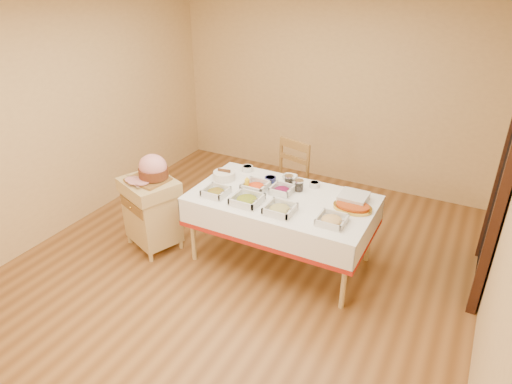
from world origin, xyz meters
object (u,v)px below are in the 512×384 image
(dining_chair, at_px, (285,184))
(butcher_cart, at_px, (152,209))
(dining_table, at_px, (282,211))
(plate_stack, at_px, (353,198))
(preserve_jar_right, at_px, (299,186))
(mustard_bottle, at_px, (247,184))
(brass_platter, at_px, (353,207))
(ham_on_board, at_px, (152,170))
(preserve_jar_left, at_px, (289,181))
(bread_basket, at_px, (224,175))

(dining_chair, bearing_deg, butcher_cart, -134.26)
(dining_table, distance_m, butcher_cart, 1.43)
(dining_table, bearing_deg, plate_stack, 20.15)
(preserve_jar_right, bearing_deg, mustard_bottle, -152.88)
(dining_table, xyz_separation_m, preserve_jar_right, (0.09, 0.21, 0.21))
(brass_platter, bearing_deg, mustard_bottle, -173.32)
(preserve_jar_right, relative_size, mustard_bottle, 0.75)
(mustard_bottle, bearing_deg, plate_stack, 14.80)
(dining_table, distance_m, preserve_jar_right, 0.31)
(plate_stack, bearing_deg, ham_on_board, -162.79)
(preserve_jar_left, distance_m, mustard_bottle, 0.45)
(dining_chair, xyz_separation_m, bread_basket, (-0.45, -0.62, 0.28))
(dining_chair, relative_size, plate_stack, 3.86)
(bread_basket, bearing_deg, brass_platter, 0.15)
(ham_on_board, height_order, plate_stack, ham_on_board)
(ham_on_board, bearing_deg, brass_platter, 12.97)
(mustard_bottle, height_order, brass_platter, mustard_bottle)
(plate_stack, relative_size, brass_platter, 0.71)
(ham_on_board, relative_size, mustard_bottle, 2.74)
(preserve_jar_right, distance_m, plate_stack, 0.57)
(preserve_jar_left, xyz_separation_m, plate_stack, (0.70, -0.02, -0.01))
(ham_on_board, xyz_separation_m, bread_basket, (0.59, 0.46, -0.13))
(ham_on_board, xyz_separation_m, plate_stack, (1.97, 0.61, -0.13))
(bread_basket, bearing_deg, preserve_jar_right, 8.33)
(ham_on_board, xyz_separation_m, preserve_jar_left, (1.27, 0.63, -0.12))
(dining_table, height_order, dining_chair, dining_chair)
(butcher_cart, relative_size, dining_chair, 0.79)
(preserve_jar_left, distance_m, preserve_jar_right, 0.15)
(preserve_jar_left, height_order, brass_platter, preserve_jar_left)
(preserve_jar_right, xyz_separation_m, brass_platter, (0.60, -0.12, -0.03))
(mustard_bottle, bearing_deg, butcher_cart, -159.24)
(preserve_jar_left, bearing_deg, bread_basket, -165.62)
(preserve_jar_right, height_order, bread_basket, preserve_jar_right)
(preserve_jar_left, distance_m, brass_platter, 0.76)
(mustard_bottle, xyz_separation_m, brass_platter, (1.08, 0.13, -0.05))
(dining_chair, xyz_separation_m, plate_stack, (0.93, -0.47, 0.27))
(bread_basket, relative_size, brass_platter, 0.63)
(preserve_jar_left, bearing_deg, mustard_bottle, -138.45)
(butcher_cart, height_order, mustard_bottle, mustard_bottle)
(butcher_cart, relative_size, bread_basket, 3.41)
(butcher_cart, height_order, plate_stack, plate_stack)
(bread_basket, relative_size, plate_stack, 0.89)
(butcher_cart, xyz_separation_m, mustard_bottle, (0.98, 0.37, 0.37))
(dining_chair, xyz_separation_m, ham_on_board, (-1.04, -1.08, 0.40))
(butcher_cart, bearing_deg, ham_on_board, 38.08)
(plate_stack, distance_m, brass_platter, 0.15)
(dining_table, xyz_separation_m, dining_chair, (-0.28, 0.71, -0.07))
(dining_table, xyz_separation_m, plate_stack, (0.66, 0.24, 0.20))
(mustard_bottle, relative_size, brass_platter, 0.42)
(mustard_bottle, bearing_deg, ham_on_board, -160.19)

